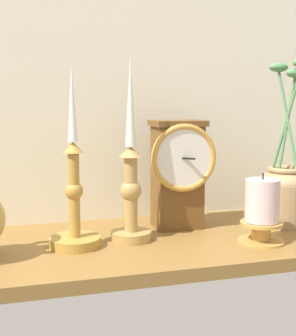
# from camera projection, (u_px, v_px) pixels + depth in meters

# --- Properties ---
(ground_plane) EXTENTS (1.00, 0.36, 0.02)m
(ground_plane) POSITION_uv_depth(u_px,v_px,m) (138.00, 245.00, 0.91)
(ground_plane) COLOR olive
(back_wall) EXTENTS (1.20, 0.02, 0.65)m
(back_wall) POSITION_uv_depth(u_px,v_px,m) (117.00, 75.00, 1.04)
(back_wall) COLOR silver
(back_wall) RESTS_ON ground_plane
(mantel_clock) EXTENTS (0.14, 0.10, 0.23)m
(mantel_clock) POSITION_uv_depth(u_px,v_px,m) (178.00, 171.00, 0.98)
(mantel_clock) COLOR brown
(mantel_clock) RESTS_ON ground_plane
(candlestick_tall_left) EXTENTS (0.08, 0.08, 0.35)m
(candlestick_tall_left) POSITION_uv_depth(u_px,v_px,m) (131.00, 184.00, 0.89)
(candlestick_tall_left) COLOR #B08A4B
(candlestick_tall_left) RESTS_ON ground_plane
(candlestick_tall_center) EXTENTS (0.10, 0.10, 0.34)m
(candlestick_tall_center) POSITION_uv_depth(u_px,v_px,m) (74.00, 202.00, 0.86)
(candlestick_tall_center) COLOR #B18738
(candlestick_tall_center) RESTS_ON ground_plane
(brass_vase_jar) EXTENTS (0.12, 0.12, 0.36)m
(brass_vase_jar) POSITION_uv_depth(u_px,v_px,m) (285.00, 190.00, 1.02)
(brass_vase_jar) COLOR tan
(brass_vase_jar) RESTS_ON ground_plane
(pillar_candle_front) EXTENTS (0.09, 0.09, 0.13)m
(pillar_candle_front) POSITION_uv_depth(u_px,v_px,m) (262.00, 211.00, 0.89)
(pillar_candle_front) COLOR #BF8F43
(pillar_candle_front) RESTS_ON ground_plane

